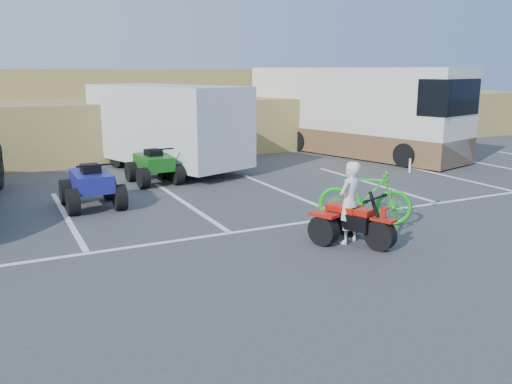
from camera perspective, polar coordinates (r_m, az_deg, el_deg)
name	(u,v)px	position (r m, az deg, el deg)	size (l,w,h in m)	color
ground	(292,274)	(8.54, 3.84, -8.61)	(100.00, 100.00, 0.00)	#3D3D40
parking_stripes	(236,209)	(12.36, -2.14, -1.75)	(28.00, 5.16, 0.01)	white
grass_embankment	(99,112)	(22.76, -16.23, 8.07)	(40.00, 8.50, 3.10)	olive
red_trike_atv	(355,244)	(10.07, 10.37, -5.42)	(1.10, 1.46, 0.95)	#B0160A
rider	(349,203)	(9.93, 9.81, -1.11)	(0.55, 0.36, 1.51)	white
green_dirt_bike	(365,196)	(11.29, 11.37, -0.45)	(0.54, 1.90, 1.14)	#14BF19
cargo_trailer	(167,125)	(17.24, -9.40, 7.02)	(4.02, 6.05, 2.62)	silver
rv_motorhome	(352,117)	(20.65, 10.03, 7.75)	(4.50, 8.94, 3.12)	silver
quad_atv_blue	(93,207)	(13.09, -16.77, -1.50)	(1.26, 1.69, 1.10)	navy
quad_atv_green	(154,183)	(15.41, -10.64, 0.95)	(1.21, 1.61, 1.06)	#145A14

